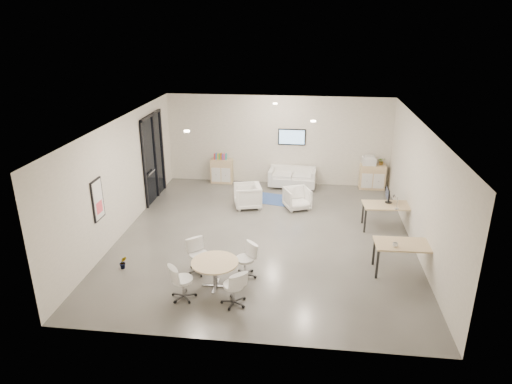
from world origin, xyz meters
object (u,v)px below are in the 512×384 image
object	(u,v)px
desk_rear	(389,207)
round_table	(215,265)
loveseat	(293,178)
desk_front	(407,247)
armchair_right	(297,197)
sideboard_left	(222,171)
armchair_left	(247,195)
sideboard_right	(372,177)

from	to	relation	value
desk_rear	round_table	xyz separation A→B (m)	(-4.31, -3.58, -0.12)
loveseat	desk_front	size ratio (longest dim) A/B	1.13
armchair_right	round_table	distance (m)	5.07
sideboard_left	desk_front	world-z (taller)	sideboard_left
armchair_right	desk_front	size ratio (longest dim) A/B	0.50
loveseat	armchair_left	world-z (taller)	armchair_left
armchair_left	round_table	world-z (taller)	armchair_left
desk_rear	round_table	distance (m)	5.61
desk_front	sideboard_right	bearing A→B (deg)	89.28
loveseat	armchair_right	xyz separation A→B (m)	(0.23, -1.99, 0.04)
armchair_left	desk_front	size ratio (longest dim) A/B	0.55
desk_front	sideboard_left	bearing A→B (deg)	131.82
loveseat	armchair_left	distance (m)	2.47
desk_front	armchair_left	bearing A→B (deg)	138.32
sideboard_right	armchair_right	distance (m)	3.37
armchair_left	desk_front	world-z (taller)	armchair_left
sideboard_right	armchair_left	xyz separation A→B (m)	(-4.17, -2.23, -0.02)
sideboard_left	loveseat	size ratio (longest dim) A/B	0.52
loveseat	armchair_right	size ratio (longest dim) A/B	2.25
desk_front	round_table	bearing A→B (deg)	-167.13
armchair_right	sideboard_left	bearing A→B (deg)	119.46
armchair_right	loveseat	bearing A→B (deg)	73.51
loveseat	desk_rear	xyz separation A→B (m)	(2.87, -3.19, 0.34)
sideboard_left	loveseat	xyz separation A→B (m)	(2.61, -0.18, -0.11)
sideboard_left	desk_rear	distance (m)	6.44
desk_rear	round_table	size ratio (longest dim) A/B	1.42
sideboard_right	armchair_left	distance (m)	4.73
sideboard_right	loveseat	size ratio (longest dim) A/B	0.52
armchair_left	armchair_right	size ratio (longest dim) A/B	1.10
sideboard_left	loveseat	world-z (taller)	sideboard_left
loveseat	desk_rear	size ratio (longest dim) A/B	1.13
armchair_left	desk_front	distance (m)	5.58
armchair_right	desk_front	bearing A→B (deg)	-76.90
sideboard_right	armchair_left	world-z (taller)	sideboard_right
sideboard_left	sideboard_right	distance (m)	5.43
sideboard_left	desk_front	size ratio (longest dim) A/B	0.59
desk_front	round_table	distance (m)	4.50
desk_front	round_table	world-z (taller)	desk_front
desk_rear	sideboard_left	bearing A→B (deg)	143.85
sideboard_right	armchair_right	xyz separation A→B (m)	(-2.58, -2.16, -0.06)
sideboard_right	loveseat	distance (m)	2.82
sideboard_left	desk_rear	world-z (taller)	sideboard_left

